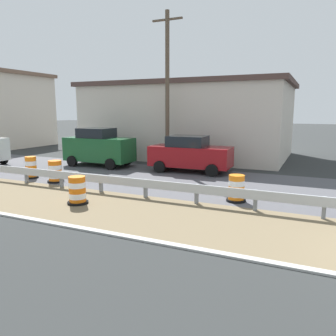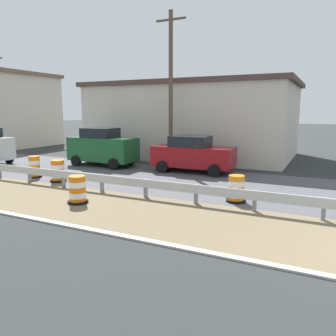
% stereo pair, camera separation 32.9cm
% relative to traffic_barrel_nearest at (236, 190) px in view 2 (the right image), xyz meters
% --- Properties ---
extents(traffic_barrel_nearest, '(0.71, 0.71, 0.98)m').
position_rel_traffic_barrel_nearest_xyz_m(traffic_barrel_nearest, '(0.00, 0.00, 0.00)').
color(traffic_barrel_nearest, orange).
rests_on(traffic_barrel_nearest, ground).
extents(traffic_barrel_close, '(0.74, 0.74, 0.99)m').
position_rel_traffic_barrel_nearest_xyz_m(traffic_barrel_close, '(-2.63, 5.06, 0.00)').
color(traffic_barrel_close, orange).
rests_on(traffic_barrel_close, ground).
extents(traffic_barrel_mid, '(0.74, 0.74, 1.01)m').
position_rel_traffic_barrel_nearest_xyz_m(traffic_barrel_mid, '(-0.19, 8.35, 0.01)').
color(traffic_barrel_mid, orange).
rests_on(traffic_barrel_mid, ground).
extents(traffic_barrel_far, '(0.65, 0.65, 1.06)m').
position_rel_traffic_barrel_nearest_xyz_m(traffic_barrel_far, '(0.03, 10.08, 0.04)').
color(traffic_barrel_far, orange).
rests_on(traffic_barrel_far, ground).
extents(car_trailing_near_lane, '(2.08, 4.38, 1.94)m').
position_rel_traffic_barrel_nearest_xyz_m(car_trailing_near_lane, '(4.83, 3.63, 0.53)').
color(car_trailing_near_lane, maroon).
rests_on(car_trailing_near_lane, ground).
extents(car_distant_a, '(1.94, 4.08, 2.25)m').
position_rel_traffic_barrel_nearest_xyz_m(car_distant_a, '(4.40, 9.23, 0.68)').
color(car_distant_a, '#195128').
rests_on(car_distant_a, ground).
extents(roadside_shop_near, '(8.92, 14.12, 5.17)m').
position_rel_traffic_barrel_nearest_xyz_m(roadside_shop_near, '(11.23, 6.07, 2.16)').
color(roadside_shop_near, beige).
rests_on(roadside_shop_near, ground).
extents(utility_pole_near, '(0.24, 1.80, 8.73)m').
position_rel_traffic_barrel_nearest_xyz_m(utility_pole_near, '(6.02, 5.51, 4.09)').
color(utility_pole_near, brown).
rests_on(utility_pole_near, ground).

